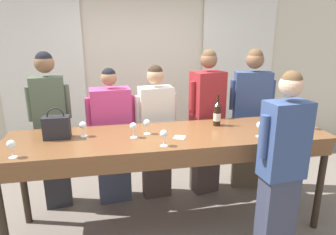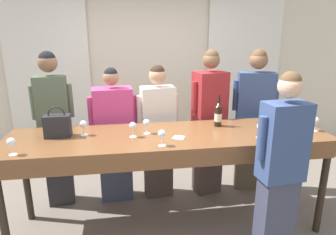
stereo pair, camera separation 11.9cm
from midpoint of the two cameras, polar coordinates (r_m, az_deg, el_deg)
name	(u,v)px [view 2 (the right image)]	position (r m, az deg, el deg)	size (l,w,h in m)	color
ground_plane	(169,224)	(3.47, 1.26, -19.64)	(18.00, 18.00, 0.00)	#70665B
wall_back	(150,72)	(4.82, -2.71, 8.70)	(12.00, 0.06, 2.80)	beige
curtain_panel_left	(49,78)	(4.85, -21.03, 7.02)	(1.21, 0.03, 2.69)	white
curtain_panel_right	(243,74)	(5.15, 14.72, 8.05)	(1.21, 0.03, 2.69)	white
tasting_bar	(170,144)	(2.99, 1.46, -5.01)	(3.18, 0.83, 1.04)	brown
wine_bottle	(218,115)	(3.25, 10.58, 0.52)	(0.08, 0.08, 0.34)	black
handbag	(58,125)	(3.05, -19.26, -1.45)	(0.25, 0.13, 0.30)	#232328
wine_glass_front_left	(263,131)	(2.89, 18.76, -2.48)	(0.07, 0.07, 0.15)	white
wine_glass_front_mid	(162,134)	(2.65, 0.12, -3.24)	(0.07, 0.07, 0.15)	white
wine_glass_front_right	(133,126)	(2.88, -5.56, -1.70)	(0.07, 0.07, 0.15)	white
wine_glass_center_left	(315,121)	(3.42, 27.18, -0.57)	(0.07, 0.07, 0.15)	white
wine_glass_center_mid	(147,123)	(2.97, -2.94, -1.09)	(0.07, 0.07, 0.15)	white
wine_glass_center_right	(11,143)	(2.75, -26.60, -4.31)	(0.07, 0.07, 0.15)	white
wine_glass_back_left	(83,125)	(3.02, -14.74, -1.34)	(0.07, 0.07, 0.15)	white
wine_glass_back_mid	(260,127)	(3.00, 18.28, -1.74)	(0.07, 0.07, 0.15)	white
napkin	(179,138)	(2.89, 3.23, -3.84)	(0.14, 0.14, 0.00)	white
guest_olive_jacket	(55,128)	(3.65, -19.89, -1.86)	(0.46, 0.27, 1.83)	#28282D
guest_pink_top	(114,136)	(3.62, -9.29, -3.60)	(0.57, 0.30, 1.64)	#383D51
guest_cream_sweater	(158,131)	(3.64, -0.98, -2.67)	(0.51, 0.27, 1.66)	#473833
guest_striped_shirt	(209,123)	(3.75, 8.69, -0.98)	(0.49, 0.35, 1.83)	#473833
guest_navy_coat	(254,119)	(3.95, 16.84, -0.31)	(0.55, 0.31, 1.83)	brown
host_pouring	(280,171)	(2.74, 21.78, -9.44)	(0.48, 0.25, 1.74)	#383D51
potted_plant	(278,136)	(5.40, 20.73, -3.34)	(0.30, 0.30, 0.64)	#4C4C51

